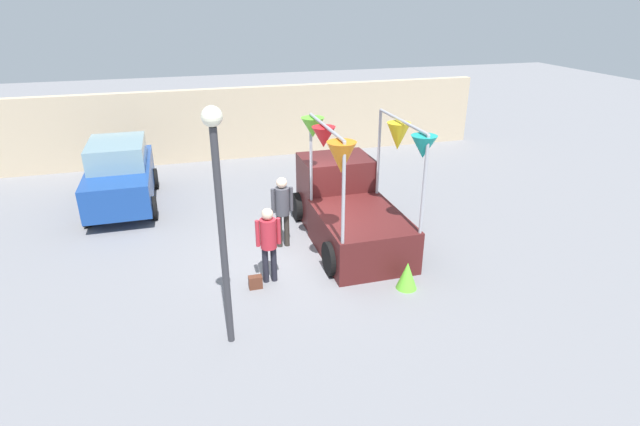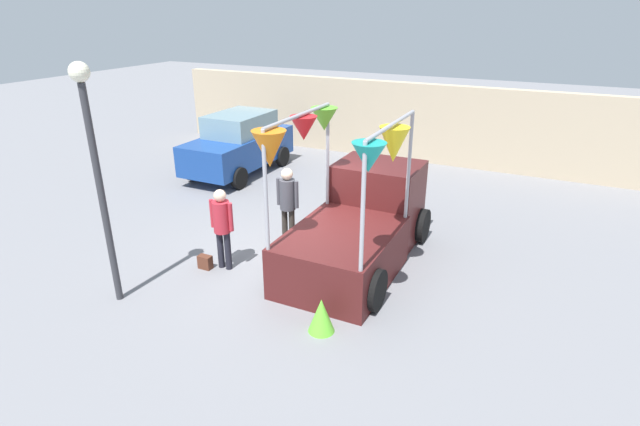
{
  "view_description": "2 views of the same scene",
  "coord_description": "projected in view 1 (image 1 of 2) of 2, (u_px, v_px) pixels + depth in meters",
  "views": [
    {
      "loc": [
        -2.61,
        -10.29,
        5.64
      ],
      "look_at": [
        0.27,
        -0.32,
        1.11
      ],
      "focal_mm": 28.0,
      "sensor_mm": 36.0,
      "label": 1
    },
    {
      "loc": [
        4.59,
        -8.32,
        4.96
      ],
      "look_at": [
        0.76,
        -0.45,
        1.3
      ],
      "focal_mm": 28.0,
      "sensor_mm": 36.0,
      "label": 2
    }
  ],
  "objects": [
    {
      "name": "ground_plane",
      "position": [
        306.0,
        251.0,
        11.98
      ],
      "size": [
        60.0,
        60.0,
        0.0
      ],
      "primitive_type": "plane",
      "color": "slate"
    },
    {
      "name": "vendor_truck",
      "position": [
        347.0,
        203.0,
        12.4
      ],
      "size": [
        2.51,
        4.19,
        3.17
      ],
      "color": "#4C1919",
      "rests_on": "ground"
    },
    {
      "name": "parked_car",
      "position": [
        120.0,
        174.0,
        14.27
      ],
      "size": [
        1.88,
        4.0,
        1.88
      ],
      "color": "navy",
      "rests_on": "ground"
    },
    {
      "name": "brick_boundary_wall",
      "position": [
        251.0,
        122.0,
        18.59
      ],
      "size": [
        18.0,
        0.36,
        2.6
      ],
      "primitive_type": "cube",
      "color": "tan",
      "rests_on": "ground"
    },
    {
      "name": "handbag",
      "position": [
        255.0,
        282.0,
        10.43
      ],
      "size": [
        0.28,
        0.16,
        0.28
      ],
      "primitive_type": "cube",
      "color": "#592D1E",
      "rests_on": "ground"
    },
    {
      "name": "street_lamp",
      "position": [
        219.0,
        200.0,
        7.81
      ],
      "size": [
        0.32,
        0.32,
        4.18
      ],
      "color": "#333338",
      "rests_on": "ground"
    },
    {
      "name": "folded_kite_bundle_lime",
      "position": [
        407.0,
        275.0,
        10.37
      ],
      "size": [
        0.57,
        0.57,
        0.6
      ],
      "primitive_type": "cone",
      "rotation": [
        0.0,
        0.0,
        1.94
      ],
      "color": "#66CC33",
      "rests_on": "ground"
    },
    {
      "name": "person_customer",
      "position": [
        268.0,
        238.0,
        10.34
      ],
      "size": [
        0.53,
        0.34,
        1.69
      ],
      "color": "black",
      "rests_on": "ground"
    },
    {
      "name": "person_vendor",
      "position": [
        282.0,
        205.0,
        11.82
      ],
      "size": [
        0.53,
        0.34,
        1.77
      ],
      "color": "#2D2823",
      "rests_on": "ground"
    }
  ]
}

